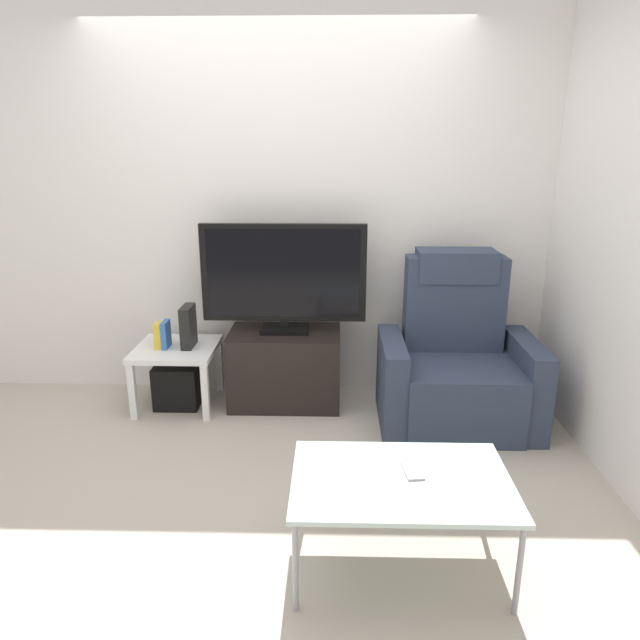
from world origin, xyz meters
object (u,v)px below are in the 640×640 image
(tv_stand, at_px, (285,367))
(television, at_px, (284,276))
(side_table, at_px, (177,355))
(recliner_armchair, at_px, (456,365))
(book_middle, at_px, (166,334))
(subwoofer_box, at_px, (179,384))
(cell_phone, at_px, (412,470))
(book_leftmost, at_px, (159,335))
(coffee_table, at_px, (401,484))
(game_console, at_px, (188,326))

(tv_stand, bearing_deg, television, 90.00)
(tv_stand, distance_m, side_table, 0.74)
(recliner_armchair, height_order, book_middle, recliner_armchair)
(subwoofer_box, bearing_deg, side_table, 135.00)
(tv_stand, xyz_separation_m, subwoofer_box, (-0.73, -0.06, -0.11))
(television, height_order, cell_phone, television)
(tv_stand, xyz_separation_m, book_leftmost, (-0.83, -0.08, 0.25))
(recliner_armchair, bearing_deg, coffee_table, -119.02)
(book_middle, bearing_deg, cell_phone, -45.85)
(television, height_order, side_table, television)
(game_console, relative_size, cell_phone, 1.86)
(book_leftmost, height_order, game_console, game_console)
(book_middle, relative_size, game_console, 0.65)
(recliner_armchair, xyz_separation_m, cell_phone, (-0.46, -1.35, 0.05))
(television, height_order, recliner_armchair, television)
(cell_phone, bearing_deg, book_leftmost, 127.11)
(book_leftmost, relative_size, game_console, 0.61)
(tv_stand, height_order, recliner_armchair, recliner_armchair)
(side_table, xyz_separation_m, subwoofer_box, (0.00, -0.00, -0.21))
(subwoofer_box, height_order, game_console, game_console)
(tv_stand, height_order, side_table, tv_stand)
(game_console, distance_m, cell_phone, 2.02)
(television, distance_m, coffee_table, 1.83)
(game_console, height_order, coffee_table, game_console)
(cell_phone, bearing_deg, coffee_table, -140.85)
(recliner_armchair, bearing_deg, tv_stand, 159.39)
(cell_phone, bearing_deg, subwoofer_box, 124.76)
(side_table, bearing_deg, coffee_table, -49.39)
(side_table, bearing_deg, book_leftmost, -168.69)
(book_leftmost, distance_m, book_middle, 0.04)
(recliner_armchair, distance_m, cell_phone, 1.43)
(coffee_table, height_order, cell_phone, cell_phone)
(book_middle, height_order, cell_phone, book_middle)
(tv_stand, distance_m, book_leftmost, 0.87)
(subwoofer_box, bearing_deg, recliner_armchair, -5.29)
(tv_stand, bearing_deg, cell_phone, -67.02)
(television, xyz_separation_m, subwoofer_box, (-0.73, -0.07, -0.75))
(game_console, bearing_deg, subwoofer_box, -173.66)
(television, distance_m, subwoofer_box, 1.05)
(side_table, distance_m, book_leftmost, 0.18)
(coffee_table, relative_size, cell_phone, 6.00)
(cell_phone, bearing_deg, television, 104.85)
(side_table, bearing_deg, game_console, 6.34)
(tv_stand, xyz_separation_m, side_table, (-0.73, -0.06, 0.10))
(recliner_armchair, distance_m, side_table, 1.86)
(book_leftmost, bearing_deg, side_table, 11.31)
(television, xyz_separation_m, game_console, (-0.64, -0.06, -0.34))
(coffee_table, bearing_deg, side_table, 130.61)
(book_leftmost, xyz_separation_m, game_console, (0.19, 0.03, 0.05))
(side_table, bearing_deg, recliner_armchair, -5.29)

